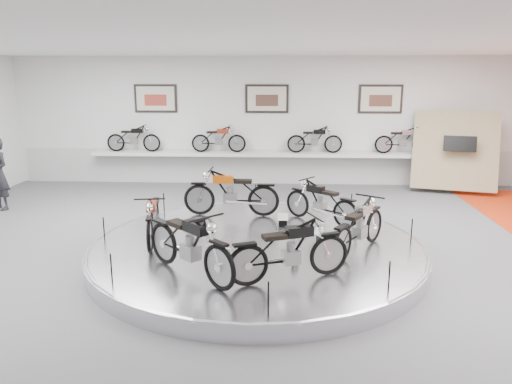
{
  "coord_description": "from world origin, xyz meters",
  "views": [
    {
      "loc": [
        0.42,
        -8.78,
        3.5
      ],
      "look_at": [
        -0.03,
        0.6,
        1.24
      ],
      "focal_mm": 35.0,
      "sensor_mm": 36.0,
      "label": 1
    }
  ],
  "objects_px": {
    "bike_a": "(321,202)",
    "shelf": "(266,154)",
    "bike_c": "(153,217)",
    "bike_b": "(231,192)",
    "bike_d": "(190,243)",
    "display_platform": "(257,251)",
    "bike_e": "(290,250)",
    "bike_f": "(359,226)"
  },
  "relations": [
    {
      "from": "bike_b",
      "to": "bike_a",
      "type": "bearing_deg",
      "value": 168.77
    },
    {
      "from": "shelf",
      "to": "bike_d",
      "type": "relative_size",
      "value": 5.87
    },
    {
      "from": "shelf",
      "to": "bike_e",
      "type": "relative_size",
      "value": 6.37
    },
    {
      "from": "bike_b",
      "to": "bike_c",
      "type": "xyz_separation_m",
      "value": [
        -1.34,
        -1.85,
        -0.06
      ]
    },
    {
      "from": "bike_b",
      "to": "bike_d",
      "type": "distance_m",
      "value": 3.53
    },
    {
      "from": "bike_b",
      "to": "bike_c",
      "type": "height_order",
      "value": "bike_b"
    },
    {
      "from": "bike_c",
      "to": "bike_f",
      "type": "xyz_separation_m",
      "value": [
        3.89,
        -0.4,
        0.01
      ]
    },
    {
      "from": "bike_a",
      "to": "shelf",
      "type": "bearing_deg",
      "value": -34.86
    },
    {
      "from": "bike_c",
      "to": "bike_d",
      "type": "distance_m",
      "value": 1.94
    },
    {
      "from": "shelf",
      "to": "bike_a",
      "type": "bearing_deg",
      "value": -75.1
    },
    {
      "from": "bike_c",
      "to": "bike_e",
      "type": "relative_size",
      "value": 0.95
    },
    {
      "from": "bike_a",
      "to": "bike_d",
      "type": "height_order",
      "value": "bike_d"
    },
    {
      "from": "bike_b",
      "to": "bike_d",
      "type": "xyz_separation_m",
      "value": [
        -0.33,
        -3.51,
        0.01
      ]
    },
    {
      "from": "bike_b",
      "to": "bike_c",
      "type": "relative_size",
      "value": 1.13
    },
    {
      "from": "bike_d",
      "to": "bike_e",
      "type": "height_order",
      "value": "bike_d"
    },
    {
      "from": "bike_d",
      "to": "bike_b",
      "type": "bearing_deg",
      "value": 128.58
    },
    {
      "from": "shelf",
      "to": "display_platform",
      "type": "bearing_deg",
      "value": -90.0
    },
    {
      "from": "bike_f",
      "to": "bike_d",
      "type": "bearing_deg",
      "value": 147.15
    },
    {
      "from": "bike_a",
      "to": "bike_c",
      "type": "bearing_deg",
      "value": 63.0
    },
    {
      "from": "display_platform",
      "to": "shelf",
      "type": "height_order",
      "value": "shelf"
    },
    {
      "from": "display_platform",
      "to": "shelf",
      "type": "xyz_separation_m",
      "value": [
        0.0,
        6.4,
        0.85
      ]
    },
    {
      "from": "bike_d",
      "to": "bike_a",
      "type": "bearing_deg",
      "value": 96.66
    },
    {
      "from": "display_platform",
      "to": "bike_d",
      "type": "xyz_separation_m",
      "value": [
        -1.0,
        -1.63,
        0.7
      ]
    },
    {
      "from": "bike_a",
      "to": "bike_e",
      "type": "height_order",
      "value": "bike_e"
    },
    {
      "from": "shelf",
      "to": "bike_b",
      "type": "relative_size",
      "value": 5.93
    },
    {
      "from": "display_platform",
      "to": "bike_f",
      "type": "height_order",
      "value": "bike_f"
    },
    {
      "from": "bike_d",
      "to": "bike_f",
      "type": "relative_size",
      "value": 1.12
    },
    {
      "from": "shelf",
      "to": "bike_c",
      "type": "relative_size",
      "value": 6.68
    },
    {
      "from": "display_platform",
      "to": "bike_a",
      "type": "height_order",
      "value": "bike_a"
    },
    {
      "from": "bike_a",
      "to": "bike_f",
      "type": "bearing_deg",
      "value": 147.27
    },
    {
      "from": "shelf",
      "to": "bike_e",
      "type": "bearing_deg",
      "value": -85.87
    },
    {
      "from": "display_platform",
      "to": "bike_e",
      "type": "relative_size",
      "value": 3.71
    },
    {
      "from": "bike_c",
      "to": "bike_e",
      "type": "distance_m",
      "value": 3.14
    },
    {
      "from": "display_platform",
      "to": "bike_b",
      "type": "bearing_deg",
      "value": 109.7
    },
    {
      "from": "bike_b",
      "to": "bike_f",
      "type": "bearing_deg",
      "value": 140.07
    },
    {
      "from": "shelf",
      "to": "bike_d",
      "type": "xyz_separation_m",
      "value": [
        -1.0,
        -8.03,
        -0.15
      ]
    },
    {
      "from": "bike_a",
      "to": "bike_c",
      "type": "xyz_separation_m",
      "value": [
        -3.34,
        -1.4,
        0.01
      ]
    },
    {
      "from": "bike_d",
      "to": "bike_f",
      "type": "height_order",
      "value": "bike_d"
    },
    {
      "from": "shelf",
      "to": "bike_a",
      "type": "xyz_separation_m",
      "value": [
        1.32,
        -4.97,
        -0.23
      ]
    },
    {
      "from": "shelf",
      "to": "bike_b",
      "type": "distance_m",
      "value": 4.57
    },
    {
      "from": "shelf",
      "to": "bike_c",
      "type": "xyz_separation_m",
      "value": [
        -2.01,
        -6.37,
        -0.22
      ]
    },
    {
      "from": "bike_c",
      "to": "bike_b",
      "type": "bearing_deg",
      "value": 135.29
    }
  ]
}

